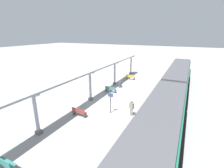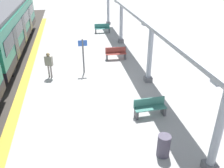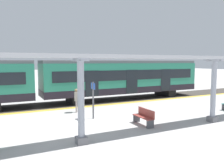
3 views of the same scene
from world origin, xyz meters
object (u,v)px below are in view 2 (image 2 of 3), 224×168
at_px(train_far_carriage, 6,28).
at_px(canopy_pillar_second, 219,128).
at_px(canopy_pillar_fourth, 121,22).
at_px(bench_far_end, 116,53).
at_px(bench_near_end, 150,107).
at_px(passenger_waiting_near_edge, 49,62).
at_px(canopy_pillar_fifth, 108,8).
at_px(canopy_pillar_third, 150,53).
at_px(platform_info_sign, 83,53).
at_px(bench_extra_slot, 102,28).
at_px(trash_bin, 164,146).

bearing_deg(train_far_carriage, canopy_pillar_second, -57.25).
height_order(canopy_pillar_fourth, bench_far_end, canopy_pillar_fourth).
bearing_deg(canopy_pillar_second, bench_near_end, 106.10).
bearing_deg(passenger_waiting_near_edge, canopy_pillar_fifth, 65.99).
bearing_deg(bench_far_end, canopy_pillar_fourth, 72.57).
bearing_deg(canopy_pillar_third, platform_info_sign, 151.29).
relative_size(bench_extra_slot, passenger_waiting_near_edge, 0.95).
bearing_deg(canopy_pillar_fifth, bench_near_end, -93.25).
distance_m(train_far_carriage, passenger_waiting_near_edge, 6.61).
distance_m(canopy_pillar_third, trash_bin, 6.28).
height_order(canopy_pillar_third, bench_near_end, canopy_pillar_third).
distance_m(canopy_pillar_second, trash_bin, 2.12).
xyz_separation_m(canopy_pillar_fourth, bench_near_end, (-1.02, -11.17, -1.34)).
bearing_deg(bench_extra_slot, canopy_pillar_third, -84.14).
bearing_deg(bench_far_end, bench_extra_slot, 89.67).
xyz_separation_m(canopy_pillar_fifth, platform_info_sign, (-3.66, -12.58, -0.46)).
relative_size(bench_far_end, platform_info_sign, 0.69).
xyz_separation_m(canopy_pillar_third, bench_far_end, (-1.20, 3.95, -1.34)).
bearing_deg(canopy_pillar_second, canopy_pillar_third, 90.00).
height_order(canopy_pillar_third, bench_far_end, canopy_pillar_third).
bearing_deg(trash_bin, bench_near_end, 83.09).
xyz_separation_m(canopy_pillar_third, bench_extra_slot, (-1.15, 11.25, -1.34)).
height_order(train_far_carriage, canopy_pillar_fourth, canopy_pillar_fourth).
xyz_separation_m(train_far_carriage, bench_far_end, (7.94, -3.31, -1.39)).
distance_m(trash_bin, platform_info_sign, 8.37).
distance_m(canopy_pillar_third, canopy_pillar_fourth, 7.77).
height_order(bench_far_end, passenger_waiting_near_edge, passenger_waiting_near_edge).
bearing_deg(train_far_carriage, trash_bin, -59.51).
height_order(train_far_carriage, canopy_pillar_second, canopy_pillar_second).
bearing_deg(canopy_pillar_fifth, train_far_carriage, -141.26).
bearing_deg(bench_far_end, trash_bin, -90.81).
distance_m(bench_extra_slot, platform_info_sign, 9.62).
xyz_separation_m(canopy_pillar_third, bench_near_end, (-1.02, -3.40, -1.34)).
bearing_deg(canopy_pillar_fourth, passenger_waiting_near_edge, -133.28).
relative_size(canopy_pillar_third, canopy_pillar_fifth, 1.00).
bearing_deg(bench_extra_slot, canopy_pillar_second, -86.37).
distance_m(canopy_pillar_fourth, canopy_pillar_fifth, 6.83).
xyz_separation_m(train_far_carriage, bench_near_end, (8.11, -10.66, -1.39)).
distance_m(canopy_pillar_fourth, passenger_waiting_near_edge, 8.45).
relative_size(canopy_pillar_fifth, trash_bin, 3.96).
bearing_deg(bench_extra_slot, platform_info_sign, -105.18).
relative_size(canopy_pillar_third, bench_far_end, 2.33).
bearing_deg(bench_extra_slot, canopy_pillar_fourth, -71.67).
bearing_deg(canopy_pillar_second, train_far_carriage, 122.75).
distance_m(canopy_pillar_second, bench_near_end, 3.93).
height_order(canopy_pillar_third, platform_info_sign, canopy_pillar_third).
bearing_deg(platform_info_sign, bench_far_end, 38.32).
height_order(bench_near_end, bench_extra_slot, same).
relative_size(canopy_pillar_second, canopy_pillar_fourth, 1.00).
bearing_deg(platform_info_sign, train_far_carriage, 136.18).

